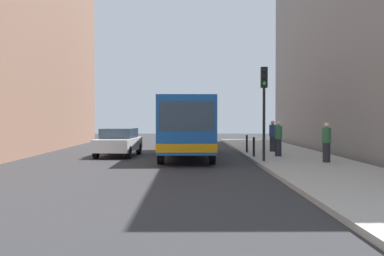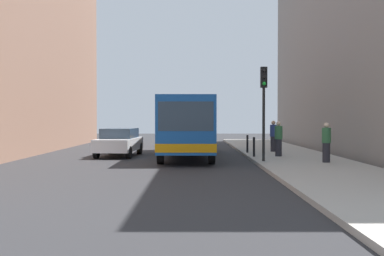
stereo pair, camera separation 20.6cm
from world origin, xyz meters
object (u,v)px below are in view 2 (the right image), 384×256
Objects in this scene: bus at (187,124)px; car_beside_bus at (119,141)px; pedestrian_far_sidewalk at (273,136)px; pedestrian_near_signal at (326,142)px; traffic_light at (264,96)px; bollard_mid at (247,144)px; bollard_near at (254,147)px; pedestrian_mid_sidewalk at (279,139)px; car_behind_bus at (183,135)px.

bus is 3.71m from car_beside_bus.
pedestrian_far_sidewalk is (8.43, 1.47, 0.23)m from car_beside_bus.
traffic_light is at bearing -129.39° from pedestrian_near_signal.
pedestrian_near_signal reaches higher than bollard_mid.
bollard_near is at bearing -165.32° from pedestrian_near_signal.
car_beside_bus is 8.33m from pedestrian_mid_sidewalk.
car_beside_bus is 8.60m from traffic_light.
pedestrian_far_sidewalk is (1.55, 0.80, 0.39)m from bollard_mid.
bus is 2.69× the size of traffic_light.
pedestrian_mid_sidewalk is 0.99× the size of pedestrian_far_sidewalk.
pedestrian_far_sidewalk is (0.31, 3.31, 0.01)m from pedestrian_mid_sidewalk.
bus is 11.61× the size of bollard_mid.
bollard_near is 1.00× the size of bollard_mid.
bollard_mid is 0.55× the size of pedestrian_mid_sidewalk.
car_behind_bus is 2.56× the size of pedestrian_mid_sidewalk.
car_behind_bus is (-0.37, 10.26, -0.94)m from bus.
traffic_light reaches higher than pedestrian_far_sidewalk.
bollard_mid is 1.79m from pedestrian_far_sidewalk.
pedestrian_near_signal is (2.58, -0.56, -2.01)m from traffic_light.
car_beside_bus reaches higher than bollard_mid.
bollard_mid is at bearing 90.00° from bollard_near.
car_behind_bus is 4.65× the size of bollard_near.
car_behind_bus is at bearing 100.55° from pedestrian_far_sidewalk.
pedestrian_mid_sidewalk reaches higher than car_beside_bus.
pedestrian_near_signal is 3.52m from pedestrian_mid_sidewalk.
car_beside_bus is (-3.58, 0.29, -0.94)m from bus.
bus is at bearing -163.92° from bollard_mid.
bus reaches higher than car_beside_bus.
bus is 6.53× the size of pedestrian_near_signal.
pedestrian_mid_sidewalk reaches higher than car_behind_bus.
bus reaches higher than pedestrian_far_sidewalk.
bollard_near is (6.88, -2.07, -0.16)m from car_beside_bus.
car_behind_bus is 1.08× the size of traffic_light.
bollard_mid is at bearing 177.94° from pedestrian_near_signal.
pedestrian_far_sidewalk is at bearing 76.31° from traffic_light.
pedestrian_near_signal is at bearing -64.97° from bollard_mid.
pedestrian_mid_sidewalk is at bearing -63.75° from bollard_mid.
car_beside_bus is 8.56m from pedestrian_far_sidewalk.
bollard_mid is at bearing -164.19° from bus.
bollard_near is 0.56× the size of pedestrian_near_signal.
traffic_light is at bearing -87.65° from bollard_near.
car_beside_bus is at bearing 147.18° from traffic_light.
car_behind_bus is at bearing 175.80° from pedestrian_near_signal.
pedestrian_mid_sidewalk is at bearing 66.79° from traffic_light.
bollard_near is 0.55× the size of pedestrian_mid_sidewalk.
car_beside_bus is 10.47m from car_behind_bus.
bus is 2.44× the size of car_beside_bus.
pedestrian_near_signal is at bearing -12.30° from traffic_light.
bus is at bearing 172.09° from pedestrian_mid_sidewalk.
car_beside_bus is at bearing 71.62° from car_behind_bus.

